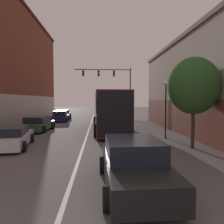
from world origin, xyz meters
The scene contains 10 objects.
lane_center_line centered at (0.00, 16.30, 0.00)m, with size 0.14×44.59×0.01m.
bus centered at (1.85, 17.46, 1.92)m, with size 2.99×11.26×3.42m.
hatchback_foreground centered at (2.03, 4.70, 0.70)m, with size 2.18×4.55×1.48m.
parked_car_left_near centered at (-4.11, 10.73, 0.59)m, with size 2.45×4.45×1.22m.
parked_car_left_mid centered at (-3.95, 26.00, 0.63)m, with size 2.11×4.24×1.34m.
parked_car_left_far centered at (-4.44, 17.42, 0.62)m, with size 2.29×4.44×1.29m.
parked_car_left_distant centered at (-4.39, 31.43, 0.60)m, with size 2.40×4.07×1.23m.
traffic_signal_gantry centered at (2.88, 28.58, 5.36)m, with size 7.83×0.36×7.25m.
street_lamp centered at (5.70, 13.28, 2.73)m, with size 0.38×0.38×4.10m.
street_tree_near centered at (6.26, 9.99, 3.54)m, with size 2.91×2.62×5.15m.
Camera 1 is at (0.93, -2.03, 2.75)m, focal length 35.00 mm.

